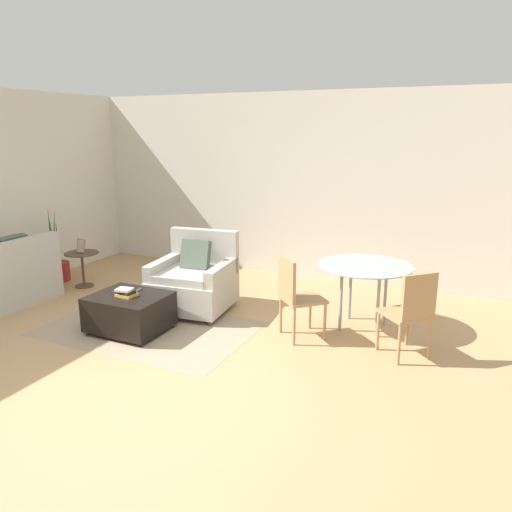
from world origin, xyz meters
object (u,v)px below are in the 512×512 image
object	(u,v)px
ottoman	(130,311)
dining_chair_near_left	(296,292)
dining_chair_near_right	(411,309)
picture_frame	(81,246)
potted_plant	(57,264)
dining_table	(365,273)
book_stack	(126,293)
side_table	(82,262)
armchair	(194,281)
tv_remote_secondary	(138,290)
tv_remote_primary	(116,291)

from	to	relation	value
ottoman	dining_chair_near_left	bearing A→B (deg)	19.27
ottoman	dining_chair_near_right	distance (m)	3.02
picture_frame	dining_chair_near_right	distance (m)	4.64
potted_plant	dining_chair_near_right	distance (m)	5.21
dining_table	dining_chair_near_right	distance (m)	0.86
potted_plant	dining_table	distance (m)	4.60
picture_frame	dining_chair_near_right	world-z (taller)	dining_chair_near_right
potted_plant	book_stack	bearing A→B (deg)	-27.05
side_table	potted_plant	bearing A→B (deg)	173.70
armchair	ottoman	world-z (taller)	armchair
tv_remote_secondary	dining_chair_near_left	size ratio (longest dim) A/B	0.18
book_stack	tv_remote_secondary	world-z (taller)	book_stack
picture_frame	dining_chair_near_left	size ratio (longest dim) A/B	0.22
book_stack	potted_plant	xyz separation A→B (m)	(-2.23, 1.14, -0.22)
tv_remote_primary	picture_frame	xyz separation A→B (m)	(-1.45, 0.99, 0.17)
tv_remote_secondary	dining_table	world-z (taller)	dining_table
book_stack	picture_frame	distance (m)	1.99
ottoman	side_table	bearing A→B (deg)	148.15
armchair	dining_chair_near_left	xyz separation A→B (m)	(1.46, -0.30, 0.15)
armchair	tv_remote_primary	size ratio (longest dim) A/B	7.38
dining_chair_near_right	dining_chair_near_left	bearing A→B (deg)	180.00
book_stack	side_table	size ratio (longest dim) A/B	0.45
tv_remote_primary	dining_table	distance (m)	2.83
armchair	side_table	size ratio (longest dim) A/B	2.00
picture_frame	dining_chair_near_left	world-z (taller)	dining_chair_near_left
tv_remote_secondary	dining_chair_near_left	xyz separation A→B (m)	(1.75, 0.44, 0.09)
tv_remote_primary	potted_plant	bearing A→B (deg)	152.45
dining_chair_near_right	book_stack	bearing A→B (deg)	-167.60
dining_table	dining_chair_near_right	xyz separation A→B (m)	(0.60, -0.60, -0.14)
side_table	book_stack	bearing A→B (deg)	-32.83
potted_plant	dining_chair_near_left	xyz separation A→B (m)	(3.98, -0.49, 0.27)
side_table	picture_frame	distance (m)	0.24
ottoman	book_stack	distance (m)	0.24
armchair	ottoman	distance (m)	0.97
potted_plant	picture_frame	distance (m)	0.66
book_stack	tv_remote_secondary	bearing A→B (deg)	89.87
ottoman	side_table	distance (m)	1.97
book_stack	ottoman	bearing A→B (deg)	85.33
potted_plant	picture_frame	world-z (taller)	potted_plant
ottoman	book_stack	size ratio (longest dim) A/B	3.62
tv_remote_primary	dining_chair_near_left	xyz separation A→B (m)	(1.97, 0.56, 0.09)
tv_remote_secondary	picture_frame	size ratio (longest dim) A/B	0.84
potted_plant	dining_chair_near_right	xyz separation A→B (m)	(5.18, -0.49, 0.27)
ottoman	tv_remote_secondary	xyz separation A→B (m)	(-0.00, 0.17, 0.20)
tv_remote_secondary	picture_frame	distance (m)	1.89
ottoman	tv_remote_secondary	world-z (taller)	tv_remote_secondary
tv_remote_secondary	potted_plant	bearing A→B (deg)	157.24
book_stack	dining_chair_near_right	world-z (taller)	dining_chair_near_right
armchair	dining_table	bearing A→B (deg)	8.14
tv_remote_primary	dining_chair_near_right	size ratio (longest dim) A/B	0.15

